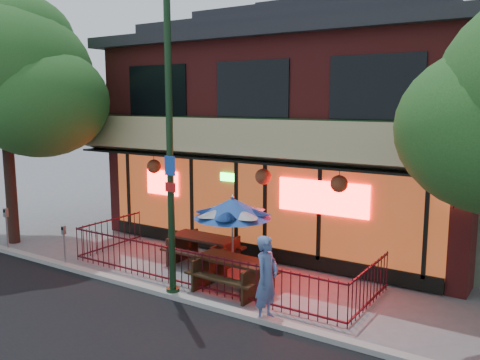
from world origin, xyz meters
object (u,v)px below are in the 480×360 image
object	(u,v)px
picnic_table_right	(233,269)
parking_meter_near	(64,239)
picnic_table_left	(204,246)
street_tree_left	(6,69)
patio_umbrella	(233,208)
pedestrian	(267,279)
street_light	(170,167)
parking_meter_far	(6,222)

from	to	relation	value
picnic_table_right	parking_meter_near	xyz separation A→B (m)	(-5.02, -1.10, 0.26)
picnic_table_left	parking_meter_near	bearing A→B (deg)	-144.49
picnic_table_left	picnic_table_right	bearing A→B (deg)	-32.97
street_tree_left	patio_umbrella	world-z (taller)	street_tree_left
patio_umbrella	pedestrian	distance (m)	2.74
street_tree_left	picnic_table_right	bearing A→B (deg)	2.12
street_light	picnic_table_right	size ratio (longest dim) A/B	3.51
picnic_table_right	parking_meter_far	bearing A→B (deg)	-171.94
parking_meter_far	pedestrian	bearing A→B (deg)	0.31
pedestrian	street_tree_left	bearing A→B (deg)	85.61
patio_umbrella	pedestrian	xyz separation A→B (m)	(1.96, -1.62, -1.01)
picnic_table_right	parking_meter_near	world-z (taller)	parking_meter_near
pedestrian	parking_meter_far	size ratio (longest dim) A/B	1.36
pedestrian	parking_meter_near	distance (m)	6.58
picnic_table_left	patio_umbrella	distance (m)	2.08
picnic_table_right	pedestrian	world-z (taller)	pedestrian
pedestrian	parking_meter_near	world-z (taller)	pedestrian
street_tree_left	parking_meter_near	size ratio (longest dim) A/B	6.78
street_tree_left	parking_meter_far	bearing A→B (deg)	-48.02
parking_meter_near	parking_meter_far	distance (m)	2.75
picnic_table_left	parking_meter_near	xyz separation A→B (m)	(-3.20, -2.28, 0.25)
street_light	picnic_table_left	bearing A→B (deg)	109.34
street_light	pedestrian	xyz separation A→B (m)	(2.58, 0.05, -2.22)
picnic_table_left	picnic_table_right	size ratio (longest dim) A/B	1.00
street_tree_left	picnic_table_left	bearing A→B (deg)	12.68
street_light	pedestrian	world-z (taller)	street_light
parking_meter_near	picnic_table_right	bearing A→B (deg)	12.35
picnic_table_left	picnic_table_right	xyz separation A→B (m)	(1.82, -1.18, -0.01)
street_tree_left	picnic_table_right	size ratio (longest dim) A/B	4.04
picnic_table_left	picnic_table_right	distance (m)	2.17
pedestrian	picnic_table_left	bearing A→B (deg)	56.37
patio_umbrella	pedestrian	size ratio (longest dim) A/B	1.22
patio_umbrella	pedestrian	bearing A→B (deg)	-39.49
patio_umbrella	parking_meter_far	world-z (taller)	patio_umbrella
parking_meter_near	parking_meter_far	world-z (taller)	parking_meter_far
street_light	picnic_table_left	distance (m)	3.55
parking_meter_near	street_tree_left	bearing A→B (deg)	167.19
picnic_table_right	pedestrian	xyz separation A→B (m)	(1.56, -1.05, 0.39)
patio_umbrella	parking_meter_far	distance (m)	7.62
pedestrian	parking_meter_near	size ratio (longest dim) A/B	1.57
picnic_table_left	parking_meter_far	size ratio (longest dim) A/B	1.44
street_tree_left	picnic_table_right	xyz separation A→B (m)	(8.48, 0.31, -5.13)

